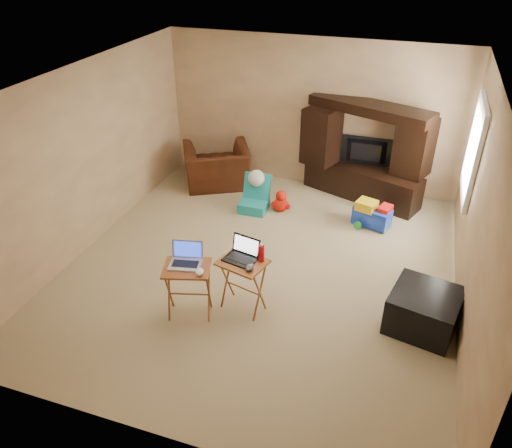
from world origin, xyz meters
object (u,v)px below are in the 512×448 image
(tray_table_left, at_px, (189,291))
(mouse_right, at_px, (250,268))
(entertainment_center, at_px, (365,152))
(child_rocker, at_px, (254,194))
(mouse_left, at_px, (200,272))
(laptop_right, at_px, (240,251))
(laptop_left, at_px, (185,256))
(water_bottle, at_px, (261,253))
(plush_toy, at_px, (281,201))
(television, at_px, (366,153))
(push_toy, at_px, (372,214))
(ottoman, at_px, (424,310))
(tray_table_right, at_px, (243,285))
(recliner, at_px, (217,167))

(tray_table_left, relative_size, mouse_right, 4.93)
(entertainment_center, distance_m, child_rocker, 1.94)
(mouse_left, bearing_deg, laptop_right, 50.09)
(laptop_left, bearing_deg, mouse_left, -36.21)
(water_bottle, bearing_deg, entertainment_center, 77.52)
(child_rocker, xyz_separation_m, plush_toy, (0.42, 0.12, -0.11))
(laptop_left, bearing_deg, television, 55.89)
(child_rocker, height_order, laptop_right, laptop_right)
(push_toy, xyz_separation_m, laptop_left, (-1.80, -2.69, 0.59))
(television, bearing_deg, ottoman, 110.66)
(push_toy, xyz_separation_m, laptop_right, (-1.26, -2.40, 0.59))
(entertainment_center, bearing_deg, mouse_left, -88.34)
(laptop_right, xyz_separation_m, water_bottle, (0.24, 0.06, -0.01))
(child_rocker, distance_m, laptop_right, 2.41)
(ottoman, height_order, laptop_right, laptop_right)
(television, xyz_separation_m, tray_table_left, (-1.48, -3.69, -0.44))
(push_toy, bearing_deg, laptop_right, -100.40)
(tray_table_right, bearing_deg, television, 89.33)
(television, height_order, tray_table_right, television)
(television, relative_size, plush_toy, 2.25)
(ottoman, height_order, mouse_left, mouse_left)
(child_rocker, distance_m, mouse_left, 2.72)
(plush_toy, bearing_deg, child_rocker, -164.37)
(laptop_right, bearing_deg, mouse_right, -27.28)
(push_toy, height_order, mouse_left, mouse_left)
(plush_toy, xyz_separation_m, mouse_left, (-0.14, -2.79, 0.53))
(tray_table_right, bearing_deg, laptop_right, 167.91)
(entertainment_center, distance_m, push_toy, 1.13)
(recliner, xyz_separation_m, ottoman, (3.60, -2.61, -0.12))
(plush_toy, bearing_deg, laptop_left, -97.66)
(push_toy, xyz_separation_m, ottoman, (0.83, -2.07, 0.02))
(tray_table_right, bearing_deg, child_rocker, 120.18)
(plush_toy, height_order, tray_table_left, tray_table_left)
(child_rocker, xyz_separation_m, mouse_left, (0.28, -2.67, 0.42))
(mouse_right, bearing_deg, tray_table_right, 137.29)
(child_rocker, distance_m, laptop_left, 2.62)
(tray_table_left, relative_size, laptop_left, 1.91)
(entertainment_center, xyz_separation_m, mouse_left, (-1.29, -3.69, -0.10))
(laptop_left, xyz_separation_m, mouse_left, (0.22, -0.10, -0.09))
(laptop_right, bearing_deg, water_bottle, 26.23)
(plush_toy, xyz_separation_m, tray_table_left, (-0.33, -2.72, 0.16))
(plush_toy, height_order, push_toy, push_toy)
(child_rocker, xyz_separation_m, push_toy, (1.86, 0.12, -0.08))
(mouse_left, bearing_deg, laptop_left, 155.56)
(tray_table_right, bearing_deg, ottoman, 24.16)
(entertainment_center, distance_m, mouse_left, 3.91)
(push_toy, bearing_deg, mouse_left, -102.34)
(recliner, distance_m, laptop_left, 3.40)
(recliner, relative_size, tray_table_left, 1.60)
(laptop_left, height_order, water_bottle, laptop_left)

